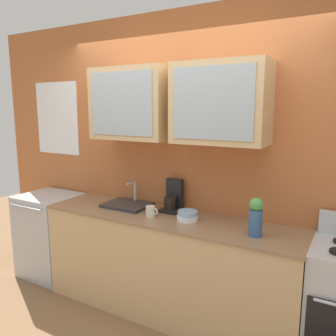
% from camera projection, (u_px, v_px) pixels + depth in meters
% --- Properties ---
extents(ground_plane, '(10.00, 10.00, 0.00)m').
position_uv_depth(ground_plane, '(167.00, 311.00, 3.11)').
color(ground_plane, brown).
extents(back_wall_unit, '(4.73, 0.47, 2.70)m').
position_uv_depth(back_wall_unit, '(182.00, 150.00, 3.11)').
color(back_wall_unit, '#B76638').
rests_on(back_wall_unit, ground_plane).
extents(counter, '(2.36, 0.60, 0.91)m').
position_uv_depth(counter, '(167.00, 265.00, 3.03)').
color(counter, tan).
rests_on(counter, ground_plane).
extents(sink_faucet, '(0.43, 0.33, 0.23)m').
position_uv_depth(sink_faucet, '(127.00, 204.00, 3.26)').
color(sink_faucet, '#2D2D30').
rests_on(sink_faucet, counter).
extents(bowl_stack, '(0.18, 0.18, 0.08)m').
position_uv_depth(bowl_stack, '(187.00, 216.00, 2.84)').
color(bowl_stack, white).
rests_on(bowl_stack, counter).
extents(vase, '(0.10, 0.10, 0.29)m').
position_uv_depth(vase, '(256.00, 217.00, 2.48)').
color(vase, '#33598C').
rests_on(vase, counter).
extents(cup_near_sink, '(0.12, 0.08, 0.09)m').
position_uv_depth(cup_near_sink, '(151.00, 211.00, 2.95)').
color(cup_near_sink, silver).
rests_on(cup_near_sink, counter).
extents(dishwasher, '(0.61, 0.58, 0.91)m').
position_uv_depth(dishwasher, '(51.00, 235.00, 3.75)').
color(dishwasher, silver).
rests_on(dishwasher, ground_plane).
extents(coffee_maker, '(0.17, 0.20, 0.29)m').
position_uv_depth(coffee_maker, '(173.00, 199.00, 3.11)').
color(coffee_maker, black).
rests_on(coffee_maker, counter).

